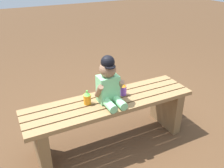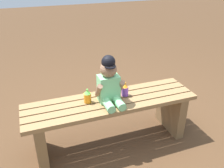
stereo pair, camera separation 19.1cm
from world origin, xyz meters
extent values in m
plane|color=#4C331E|center=(0.00, 0.00, 0.00)|extent=(16.00, 16.00, 0.00)
cube|color=olive|center=(0.00, -0.15, 0.43)|extent=(1.48, 0.09, 0.04)
cube|color=olive|center=(0.00, -0.05, 0.43)|extent=(1.48, 0.09, 0.04)
cube|color=olive|center=(0.00, 0.05, 0.43)|extent=(1.48, 0.09, 0.04)
cube|color=olive|center=(0.00, 0.15, 0.43)|extent=(1.48, 0.09, 0.04)
cube|color=brown|center=(-0.62, 0.00, 0.20)|extent=(0.08, 0.39, 0.41)
cube|color=brown|center=(0.62, 0.00, 0.20)|extent=(0.08, 0.39, 0.41)
cube|color=#7FCC8C|center=(-0.02, 0.01, 0.56)|extent=(0.17, 0.12, 0.23)
sphere|color=#8C664C|center=(-0.02, 0.01, 0.73)|extent=(0.14, 0.14, 0.14)
cylinder|color=black|center=(-0.02, -0.03, 0.77)|extent=(0.09, 0.09, 0.01)
sphere|color=black|center=(-0.02, 0.01, 0.79)|extent=(0.11, 0.11, 0.11)
cylinder|color=#85D693|center=(-0.06, -0.11, 0.48)|extent=(0.07, 0.16, 0.07)
cylinder|color=#85D693|center=(0.03, -0.11, 0.48)|extent=(0.07, 0.16, 0.07)
cylinder|color=#8C664C|center=(-0.11, -0.02, 0.57)|extent=(0.04, 0.12, 0.14)
cylinder|color=#8C664C|center=(0.07, -0.02, 0.57)|extent=(0.04, 0.12, 0.14)
cylinder|color=orange|center=(-0.19, 0.04, 0.49)|extent=(0.06, 0.06, 0.08)
cone|color=#66CC4C|center=(-0.19, 0.04, 0.54)|extent=(0.06, 0.06, 0.03)
cylinder|color=#66CC4C|center=(-0.19, 0.04, 0.56)|extent=(0.01, 0.01, 0.02)
cylinder|color=#8C4CCC|center=(0.14, 0.04, 0.49)|extent=(0.06, 0.06, 0.08)
cone|color=orange|center=(0.14, 0.04, 0.54)|extent=(0.06, 0.06, 0.03)
cylinder|color=orange|center=(0.14, 0.04, 0.56)|extent=(0.01, 0.01, 0.02)
camera|label=1|loc=(-0.78, -1.57, 1.50)|focal=38.51mm
camera|label=2|loc=(-0.60, -1.65, 1.50)|focal=38.51mm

